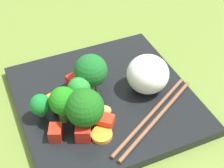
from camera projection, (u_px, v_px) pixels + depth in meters
The scene contains 20 objects.
ground_plane at pixel (105, 107), 59.66cm from camera, with size 110.00×110.00×2.00cm, color olive.
square_plate at pixel (105, 99), 58.45cm from camera, with size 28.17×28.17×1.61cm, color black.
rice_mound at pixel (148, 74), 57.06cm from camera, with size 7.02×6.89×6.51cm, color white.
broccoli_floret_0 at pixel (63, 102), 51.18cm from camera, with size 4.28×4.28×6.44cm.
broccoli_floret_1 at pixel (91, 71), 56.11cm from camera, with size 5.49×5.49×7.16cm.
broccoli_floret_2 at pixel (79, 89), 54.51cm from camera, with size 3.69×3.69×5.24cm.
broccoli_floret_3 at pixel (85, 108), 50.09cm from camera, with size 5.72×5.72×7.24cm.
broccoli_floret_4 at pixel (41, 105), 52.48cm from camera, with size 3.29×3.29×4.53cm.
carrot_slice_0 at pixel (77, 111), 54.83cm from camera, with size 2.37×2.37×0.75cm, color orange.
carrot_slice_1 at pixel (53, 99), 56.84cm from camera, with size 2.56×2.56×0.70cm, color orange.
carrot_slice_2 at pixel (102, 135), 51.34cm from camera, with size 3.20×3.20×0.68cm, color orange.
carrot_slice_3 at pixel (97, 106), 55.83cm from camera, with size 2.24×2.24×0.47cm, color #FC9C2B.
pepper_chunk_0 at pixel (73, 82), 58.68cm from camera, with size 2.01×1.67×2.37cm, color red.
pepper_chunk_1 at pixel (56, 132), 50.82cm from camera, with size 2.45×1.88×2.01cm, color red.
pepper_chunk_2 at pixel (83, 133), 50.59cm from camera, with size 2.26×2.22×2.29cm, color red.
pepper_chunk_3 at pixel (90, 111), 54.06cm from camera, with size 3.19×3.19×1.86cm, color red.
pepper_chunk_4 at pixel (105, 121), 52.66cm from camera, with size 2.73×2.07×1.72cm, color red.
chicken_piece_0 at pixel (104, 111), 54.11cm from camera, with size 2.52×1.80×1.85cm, color tan.
chicken_piece_1 at pixel (60, 105), 54.71cm from camera, with size 3.19×2.59×2.34cm, color tan.
chopstick_pair at pixel (154, 117), 54.08cm from camera, with size 18.47×11.61×0.62cm.
Camera 1 is at (15.50, 38.51, 42.05)cm, focal length 55.72 mm.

